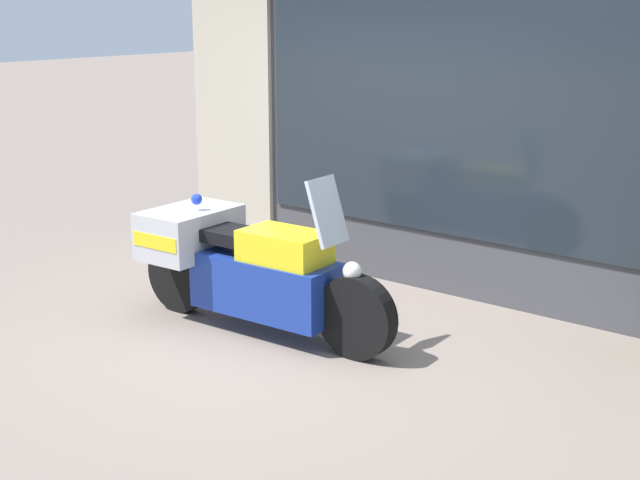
{
  "coord_description": "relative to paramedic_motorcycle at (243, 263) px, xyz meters",
  "views": [
    {
      "loc": [
        4.15,
        -4.72,
        2.51
      ],
      "look_at": [
        -0.12,
        0.6,
        0.67
      ],
      "focal_mm": 50.0,
      "sensor_mm": 36.0,
      "label": 1
    }
  ],
  "objects": [
    {
      "name": "shop_building",
      "position": [
        0.06,
        1.91,
        1.12
      ],
      "size": [
        5.44,
        0.55,
        3.28
      ],
      "color": "#424247",
      "rests_on": "ground"
    },
    {
      "name": "paramedic_motorcycle",
      "position": [
        0.0,
        0.0,
        0.0
      ],
      "size": [
        2.37,
        0.82,
        1.29
      ],
      "rotation": [
        0.0,
        0.0,
        0.05
      ],
      "color": "black",
      "rests_on": "ground"
    },
    {
      "name": "ground_plane",
      "position": [
        0.48,
        -0.09,
        -0.53
      ],
      "size": [
        60.0,
        60.0,
        0.0
      ],
      "primitive_type": "plane",
      "color": "gray"
    },
    {
      "name": "window_display",
      "position": [
        0.92,
        1.94,
        -0.05
      ],
      "size": [
        3.96,
        0.3,
        1.98
      ],
      "color": "slate",
      "rests_on": "ground"
    }
  ]
}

